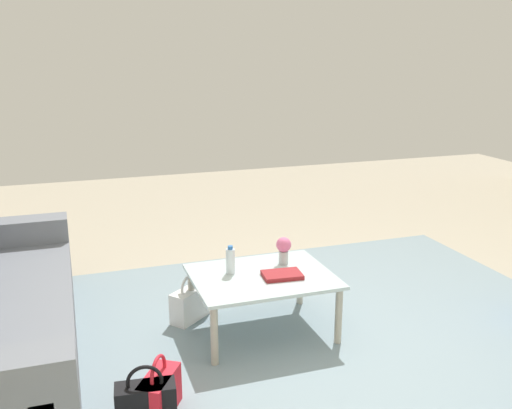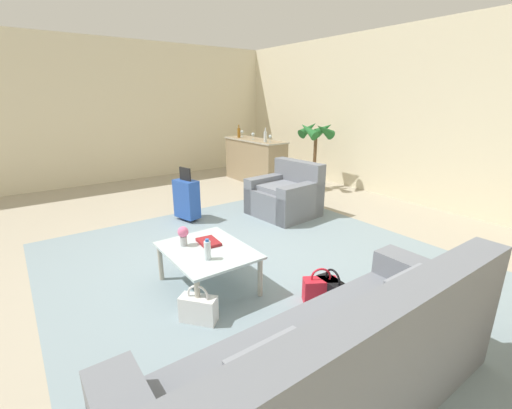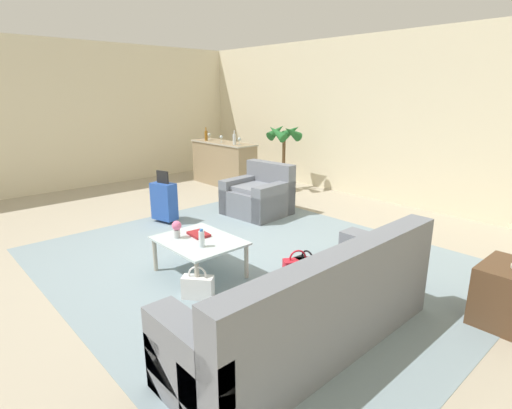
{
  "view_description": "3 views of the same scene",
  "coord_description": "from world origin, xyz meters",
  "px_view_note": "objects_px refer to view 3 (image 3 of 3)",
  "views": [
    {
      "loc": [
        1.63,
        3.01,
        1.95
      ],
      "look_at": [
        0.61,
        -0.0,
        1.09
      ],
      "focal_mm": 40.0,
      "sensor_mm": 36.0,
      "label": 1
    },
    {
      "loc": [
        3.21,
        -1.93,
        1.88
      ],
      "look_at": [
        0.24,
        0.21,
        0.73
      ],
      "focal_mm": 24.0,
      "sensor_mm": 36.0,
      "label": 2
    },
    {
      "loc": [
        3.99,
        -2.91,
        2.06
      ],
      "look_at": [
        0.69,
        0.11,
        0.79
      ],
      "focal_mm": 28.0,
      "sensor_mm": 36.0,
      "label": 3
    }
  ],
  "objects_px": {
    "coffee_table_book": "(199,234)",
    "potted_palm": "(284,156)",
    "flower_vase": "(177,228)",
    "wine_glass_left_of_centre": "(221,137)",
    "armchair": "(260,197)",
    "wine_glass_leftmost": "(209,135)",
    "wine_glass_right_of_centre": "(239,140)",
    "suitcase_blue": "(164,201)",
    "bar_console": "(224,163)",
    "coffee_table": "(199,244)",
    "handbag_white": "(198,287)",
    "couch": "(316,314)",
    "handbag_black": "(307,269)",
    "water_bottle": "(202,239)",
    "wine_bottle_amber": "(206,135)",
    "wine_bottle_clear": "(234,139)",
    "handbag_red": "(297,269)"
  },
  "relations": [
    {
      "from": "flower_vase",
      "to": "wine_glass_left_of_centre",
      "type": "bearing_deg",
      "value": 135.71
    },
    {
      "from": "couch",
      "to": "bar_console",
      "type": "xyz_separation_m",
      "value": [
        -5.3,
        3.2,
        0.18
      ]
    },
    {
      "from": "handbag_red",
      "to": "handbag_white",
      "type": "relative_size",
      "value": 1.0
    },
    {
      "from": "flower_vase",
      "to": "handbag_white",
      "type": "distance_m",
      "value": 0.81
    },
    {
      "from": "wine_glass_leftmost",
      "to": "wine_glass_left_of_centre",
      "type": "height_order",
      "value": "same"
    },
    {
      "from": "handbag_white",
      "to": "potted_palm",
      "type": "distance_m",
      "value": 4.87
    },
    {
      "from": "wine_glass_right_of_centre",
      "to": "wine_bottle_clear",
      "type": "distance_m",
      "value": 0.1
    },
    {
      "from": "wine_glass_leftmost",
      "to": "handbag_red",
      "type": "height_order",
      "value": "wine_glass_leftmost"
    },
    {
      "from": "wine_glass_left_of_centre",
      "to": "wine_bottle_clear",
      "type": "height_order",
      "value": "wine_bottle_clear"
    },
    {
      "from": "coffee_table",
      "to": "flower_vase",
      "type": "xyz_separation_m",
      "value": [
        -0.22,
        -0.15,
        0.17
      ]
    },
    {
      "from": "wine_bottle_amber",
      "to": "suitcase_blue",
      "type": "bearing_deg",
      "value": -48.99
    },
    {
      "from": "armchair",
      "to": "coffee_table",
      "type": "height_order",
      "value": "armchair"
    },
    {
      "from": "wine_glass_leftmost",
      "to": "wine_glass_left_of_centre",
      "type": "relative_size",
      "value": 1.0
    },
    {
      "from": "armchair",
      "to": "wine_glass_leftmost",
      "type": "relative_size",
      "value": 6.77
    },
    {
      "from": "coffee_table_book",
      "to": "bar_console",
      "type": "height_order",
      "value": "bar_console"
    },
    {
      "from": "bar_console",
      "to": "suitcase_blue",
      "type": "height_order",
      "value": "bar_console"
    },
    {
      "from": "coffee_table_book",
      "to": "potted_palm",
      "type": "relative_size",
      "value": 0.19
    },
    {
      "from": "wine_glass_left_of_centre",
      "to": "wine_bottle_amber",
      "type": "distance_m",
      "value": 0.5
    },
    {
      "from": "handbag_black",
      "to": "handbag_red",
      "type": "bearing_deg",
      "value": -140.15
    },
    {
      "from": "wine_glass_left_of_centre",
      "to": "handbag_black",
      "type": "relative_size",
      "value": 0.43
    },
    {
      "from": "couch",
      "to": "coffee_table_book",
      "type": "xyz_separation_m",
      "value": [
        -1.92,
        0.18,
        0.13
      ]
    },
    {
      "from": "flower_vase",
      "to": "handbag_white",
      "type": "relative_size",
      "value": 0.57
    },
    {
      "from": "suitcase_blue",
      "to": "handbag_white",
      "type": "bearing_deg",
      "value": -22.99
    },
    {
      "from": "wine_glass_leftmost",
      "to": "wine_bottle_amber",
      "type": "xyz_separation_m",
      "value": [
        0.1,
        -0.15,
        0.01
      ]
    },
    {
      "from": "wine_bottle_amber",
      "to": "wine_glass_left_of_centre",
      "type": "bearing_deg",
      "value": 6.44
    },
    {
      "from": "flower_vase",
      "to": "wine_glass_right_of_centre",
      "type": "xyz_separation_m",
      "value": [
        -2.69,
        3.22,
        0.53
      ]
    },
    {
      "from": "coffee_table",
      "to": "handbag_white",
      "type": "relative_size",
      "value": 2.72
    },
    {
      "from": "couch",
      "to": "wine_bottle_clear",
      "type": "bearing_deg",
      "value": 147.04
    },
    {
      "from": "water_bottle",
      "to": "potted_palm",
      "type": "bearing_deg",
      "value": 122.28
    },
    {
      "from": "coffee_table",
      "to": "suitcase_blue",
      "type": "distance_m",
      "value": 2.12
    },
    {
      "from": "couch",
      "to": "wine_glass_left_of_centre",
      "type": "distance_m",
      "value": 6.21
    },
    {
      "from": "water_bottle",
      "to": "wine_glass_right_of_centre",
      "type": "distance_m",
      "value": 4.48
    },
    {
      "from": "wine_glass_left_of_centre",
      "to": "potted_palm",
      "type": "xyz_separation_m",
      "value": [
        1.3,
        0.65,
        -0.32
      ]
    },
    {
      "from": "coffee_table_book",
      "to": "wine_bottle_clear",
      "type": "height_order",
      "value": "wine_bottle_clear"
    },
    {
      "from": "wine_bottle_amber",
      "to": "wine_glass_leftmost",
      "type": "bearing_deg",
      "value": 121.86
    },
    {
      "from": "wine_glass_left_of_centre",
      "to": "wine_glass_right_of_centre",
      "type": "distance_m",
      "value": 0.59
    },
    {
      "from": "flower_vase",
      "to": "suitcase_blue",
      "type": "relative_size",
      "value": 0.24
    },
    {
      "from": "suitcase_blue",
      "to": "handbag_white",
      "type": "relative_size",
      "value": 2.37
    },
    {
      "from": "bar_console",
      "to": "wine_glass_right_of_centre",
      "type": "height_order",
      "value": "wine_glass_right_of_centre"
    },
    {
      "from": "water_bottle",
      "to": "handbag_red",
      "type": "relative_size",
      "value": 0.57
    },
    {
      "from": "water_bottle",
      "to": "handbag_red",
      "type": "height_order",
      "value": "water_bottle"
    },
    {
      "from": "armchair",
      "to": "coffee_table_book",
      "type": "relative_size",
      "value": 3.91
    },
    {
      "from": "armchair",
      "to": "coffee_table_book",
      "type": "bearing_deg",
      "value": -60.44
    },
    {
      "from": "handbag_black",
      "to": "couch",
      "type": "bearing_deg",
      "value": -46.63
    },
    {
      "from": "wine_bottle_clear",
      "to": "coffee_table",
      "type": "bearing_deg",
      "value": -45.17
    },
    {
      "from": "water_bottle",
      "to": "flower_vase",
      "type": "distance_m",
      "value": 0.42
    },
    {
      "from": "coffee_table_book",
      "to": "wine_bottle_amber",
      "type": "xyz_separation_m",
      "value": [
        -3.88,
        2.91,
        0.64
      ]
    },
    {
      "from": "armchair",
      "to": "suitcase_blue",
      "type": "xyz_separation_m",
      "value": [
        -0.69,
        -1.47,
        0.06
      ]
    },
    {
      "from": "suitcase_blue",
      "to": "coffee_table",
      "type": "bearing_deg",
      "value": -19.29
    },
    {
      "from": "coffee_table",
      "to": "wine_glass_left_of_centre",
      "type": "distance_m",
      "value": 4.7
    }
  ]
}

